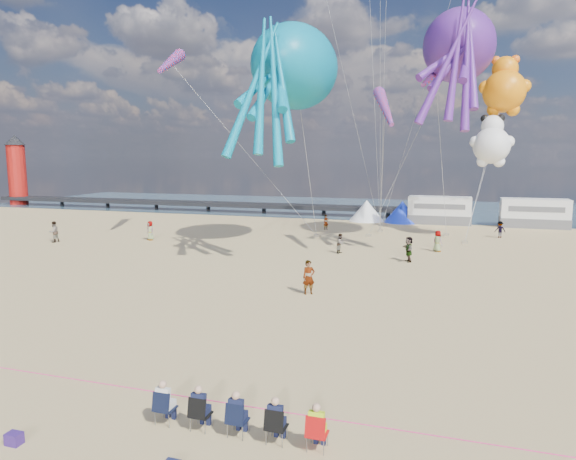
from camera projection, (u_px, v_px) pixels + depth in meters
The scene contains 31 objects.
ground at pixel (261, 344), 20.55m from camera, with size 120.00×120.00×0.00m, color tan.
water at pixel (397, 208), 72.45m from camera, with size 120.00×120.00×0.00m, color #355266.
pier at pixel (182, 203), 70.25m from camera, with size 60.00×3.00×0.50m, color black.
lighthouse at pixel (17, 175), 78.07m from camera, with size 2.60×2.60×9.00m, color #A5140F.
motorhome_0 at pixel (439, 210), 56.30m from camera, with size 6.60×2.50×3.00m, color silver.
motorhome_1 at pixel (534, 213), 53.47m from camera, with size 6.60×2.50×3.00m, color silver.
tent_white at pixel (367, 211), 58.72m from camera, with size 4.00×4.00×2.40m, color white.
tent_blue at pixel (402, 212), 57.53m from camera, with size 4.00×4.00×2.40m, color #1933CC.
spectator_row at pixel (238, 413), 13.74m from camera, with size 6.10×0.90×1.30m, color black, non-canonical shape.
cooler_purple at pixel (14, 439), 13.38m from camera, with size 0.40×0.30×0.32m, color navy.
rope_line at pixel (204, 399), 15.82m from camera, with size 0.03×0.03×34.00m, color #F2338C.
standing_person at pixel (309, 277), 27.78m from camera, with size 0.68×0.45×1.87m, color tan.
beachgoer_0 at pixel (150, 231), 45.49m from camera, with size 0.63×0.41×1.72m, color #7F6659.
beachgoer_1 at pixel (54, 232), 44.37m from camera, with size 0.89×0.58×1.83m, color #7F6659.
beachgoer_2 at pixel (500, 230), 46.79m from camera, with size 0.74×0.58×1.52m, color #7F6659.
beachgoer_4 at pixel (409, 249), 36.26m from camera, with size 1.05×0.44×1.80m, color #7F6659.
beachgoer_5 at pixel (326, 222), 51.85m from camera, with size 1.41×0.45×1.53m, color #7F6659.
beachgoer_6 at pixel (438, 241), 40.08m from camera, with size 0.61×0.40×1.66m, color #7F6659.
beachgoer_7 at pixel (341, 243), 39.40m from camera, with size 0.75×0.49×1.53m, color #7F6659.
sandbag_a at pixel (317, 236), 47.29m from camera, with size 0.50×0.35×0.22m, color gray.
sandbag_b at pixel (369, 235), 47.61m from camera, with size 0.50×0.35×0.22m, color gray.
sandbag_c at pixel (465, 242), 43.86m from camera, with size 0.50×0.35×0.22m, color gray.
sandbag_d at pixel (447, 235), 47.95m from camera, with size 0.50×0.35×0.22m, color gray.
sandbag_e at pixel (380, 231), 50.47m from camera, with size 0.50×0.35×0.22m, color gray.
kite_octopus_teal at pixel (295, 67), 39.37m from camera, with size 4.89×11.40×13.03m, color #047C9F, non-canonical shape.
kite_octopus_purple at pixel (459, 46), 40.58m from camera, with size 4.58×10.69×12.22m, color #592387, non-canonical shape.
kite_panda at pixel (492, 146), 44.24m from camera, with size 3.78×3.56×5.34m, color white, non-canonical shape.
kite_teddy_orange at pixel (504, 91), 44.48m from camera, with size 4.39×4.13×6.20m, color orange, non-canonical shape.
windsock_left at pixel (170, 62), 43.38m from camera, with size 1.10×7.18×7.18m, color red, non-canonical shape.
windsock_mid at pixel (436, 73), 41.53m from camera, with size 1.00×6.00×6.00m, color red, non-canonical shape.
windsock_right at pixel (385, 108), 36.03m from camera, with size 0.90×5.68×5.68m, color red, non-canonical shape.
Camera 1 is at (6.95, -18.43, 7.49)m, focal length 32.00 mm.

